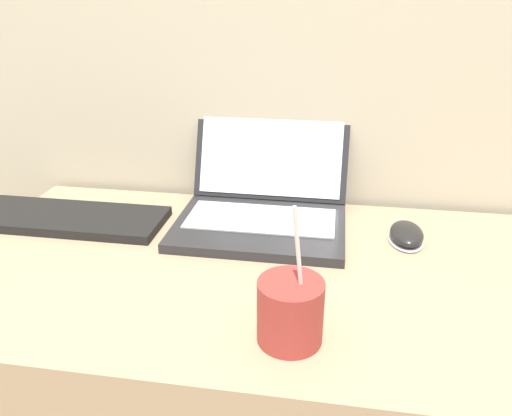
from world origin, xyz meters
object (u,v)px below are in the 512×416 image
(computer_mouse, at_px, (406,235))
(laptop, at_px, (263,204))
(drink_cup, at_px, (290,310))
(external_keyboard, at_px, (63,218))

(computer_mouse, bearing_deg, laptop, 171.28)
(drink_cup, height_order, external_keyboard, drink_cup)
(computer_mouse, relative_size, external_keyboard, 0.25)
(laptop, relative_size, external_keyboard, 0.80)
(drink_cup, relative_size, external_keyboard, 0.50)
(laptop, height_order, drink_cup, drink_cup)
(external_keyboard, bearing_deg, laptop, 9.94)
(drink_cup, bearing_deg, external_keyboard, 149.06)
(laptop, bearing_deg, computer_mouse, -8.72)
(laptop, height_order, computer_mouse, laptop)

